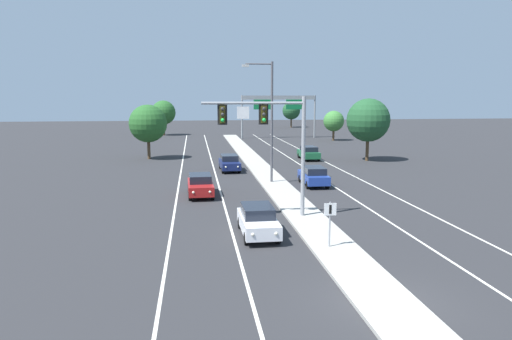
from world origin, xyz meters
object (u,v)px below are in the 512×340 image
Objects in this scene: overhead_signal_mast at (272,132)px; tree_far_right_a at (334,121)px; street_lamp_median at (269,115)px; car_oncoming_white at (258,220)px; car_oncoming_navy at (229,163)px; car_oncoming_red at (200,185)px; tree_far_right_c at (368,120)px; car_receding_green at (309,153)px; tree_far_left_b at (163,113)px; median_sign_post at (330,218)px; car_receding_blue at (314,176)px; highway_sign_gantry at (279,103)px; tree_far_right_b at (291,111)px; tree_far_left_a at (148,124)px.

overhead_signal_mast is 1.45× the size of tree_far_right_a.
street_lamp_median is 2.23× the size of car_oncoming_white.
car_oncoming_red is at bearing -104.81° from car_oncoming_navy.
overhead_signal_mast is at bearing -122.05° from tree_far_right_c.
car_oncoming_navy is 12.06m from car_receding_green.
tree_far_left_b is (-11.86, 51.78, -1.51)m from street_lamp_median.
overhead_signal_mast is 64.16m from tree_far_left_b.
median_sign_post is 32.68m from car_receding_green.
median_sign_post reaches higher than car_oncoming_red.
street_lamp_median is 2.22× the size of car_receding_blue.
tree_far_right_c is (13.29, 30.24, 3.05)m from median_sign_post.
overhead_signal_mast is at bearing -98.34° from street_lamp_median.
tree_far_right_a is (16.87, 37.26, -2.57)m from street_lamp_median.
highway_sign_gantry is at bearing 78.69° from street_lamp_median.
car_oncoming_red is 0.63× the size of tree_far_right_c.
tree_far_right_b reaches higher than car_receding_blue.
car_oncoming_white is 0.70× the size of tree_far_left_a.
highway_sign_gantry is at bearing 73.00° from car_oncoming_red.
highway_sign_gantry reaches higher than tree_far_right_a.
car_oncoming_navy is 13.78m from tree_far_left_a.
car_oncoming_white is at bearing -90.41° from car_oncoming_navy.
tree_far_right_a is (19.68, 29.99, 2.41)m from car_oncoming_navy.
car_oncoming_navy is (-2.95, 24.90, -0.77)m from median_sign_post.
street_lamp_median reaches higher than car_oncoming_navy.
car_oncoming_white is at bearing -82.39° from tree_far_left_b.
tree_far_right_c is at bearing -93.18° from tree_far_right_b.
tree_far_right_c is at bearing -57.16° from tree_far_left_b.
tree_far_right_a is 0.78× the size of tree_far_left_a.
car_oncoming_red is 0.34× the size of highway_sign_gantry.
median_sign_post is at bearing -42.22° from car_oncoming_white.
street_lamp_median is 16.68m from car_receding_green.
car_receding_green is at bearing 165.17° from tree_far_right_c.
overhead_signal_mast is 19.38m from car_oncoming_navy.
street_lamp_median is at bearing -68.88° from car_oncoming_navy.
car_receding_blue is at bearing -51.19° from tree_far_left_a.
street_lamp_median is (-0.14, 17.64, 4.21)m from median_sign_post.
overhead_signal_mast is 27.65m from car_receding_green.
tree_far_left_a reaches higher than car_oncoming_white.
car_oncoming_red and car_oncoming_navy have the same top height.
tree_far_left_a reaches higher than car_oncoming_red.
car_receding_green is 42.08m from tree_far_left_b.
tree_far_right_b is (22.52, 75.15, 3.13)m from car_oncoming_red.
car_receding_green is 0.90× the size of tree_far_right_a.
car_oncoming_white is at bearing 137.78° from median_sign_post.
car_receding_blue is 40.94m from tree_far_right_a.
tree_far_right_a reaches higher than car_oncoming_white.
highway_sign_gantry is (5.07, 44.42, 5.34)m from car_receding_blue.
median_sign_post is at bearing -106.95° from tree_far_right_a.
tree_far_right_c is 1.17× the size of tree_far_right_b.
car_oncoming_navy is at bearing -78.51° from tree_far_left_b.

